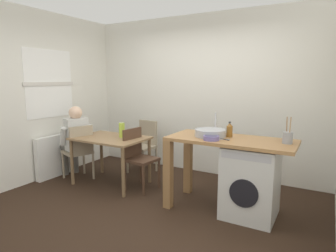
# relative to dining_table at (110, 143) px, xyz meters

# --- Properties ---
(ground_plane) EXTENTS (5.46, 5.46, 0.00)m
(ground_plane) POSITION_rel_dining_table_xyz_m (0.97, -0.46, -0.64)
(ground_plane) COLOR black
(wall_back) EXTENTS (4.60, 0.10, 2.70)m
(wall_back) POSITION_rel_dining_table_xyz_m (0.97, 1.29, 0.71)
(wall_back) COLOR silver
(wall_back) RESTS_ON ground_plane
(wall_window_side) EXTENTS (0.12, 3.80, 2.70)m
(wall_window_side) POSITION_rel_dining_table_xyz_m (-1.18, -0.45, 0.71)
(wall_window_side) COLOR silver
(wall_window_side) RESTS_ON ground_plane
(radiator) EXTENTS (0.10, 0.80, 0.70)m
(radiator) POSITION_rel_dining_table_xyz_m (-1.05, -0.16, -0.29)
(radiator) COLOR white
(radiator) RESTS_ON ground_plane
(dining_table) EXTENTS (1.10, 0.76, 0.74)m
(dining_table) POSITION_rel_dining_table_xyz_m (0.00, 0.00, 0.00)
(dining_table) COLOR olive
(dining_table) RESTS_ON ground_plane
(chair_person_seat) EXTENTS (0.51, 0.51, 0.90)m
(chair_person_seat) POSITION_rel_dining_table_xyz_m (-0.55, -0.13, -0.14)
(chair_person_seat) COLOR gray
(chair_person_seat) RESTS_ON ground_plane
(chair_opposite) EXTENTS (0.44, 0.44, 0.90)m
(chair_opposite) POSITION_rel_dining_table_xyz_m (0.48, 0.06, -0.14)
(chair_opposite) COLOR #4C3323
(chair_opposite) RESTS_ON ground_plane
(chair_spare_by_wall) EXTENTS (0.43, 0.43, 0.90)m
(chair_spare_by_wall) POSITION_rel_dining_table_xyz_m (0.11, 0.77, -0.14)
(chair_spare_by_wall) COLOR gray
(chair_spare_by_wall) RESTS_ON ground_plane
(seated_person) EXTENTS (0.57, 0.54, 1.20)m
(seated_person) POSITION_rel_dining_table_xyz_m (-0.70, -0.07, 0.03)
(seated_person) COLOR #595651
(seated_person) RESTS_ON ground_plane
(kitchen_counter) EXTENTS (1.50, 0.68, 0.92)m
(kitchen_counter) POSITION_rel_dining_table_xyz_m (1.69, -0.02, 0.12)
(kitchen_counter) COLOR #9E7042
(kitchen_counter) RESTS_ON ground_plane
(washing_machine) EXTENTS (0.60, 0.61, 0.86)m
(washing_machine) POSITION_rel_dining_table_xyz_m (2.16, -0.02, -0.21)
(washing_machine) COLOR silver
(washing_machine) RESTS_ON ground_plane
(sink_basin) EXTENTS (0.38, 0.38, 0.09)m
(sink_basin) POSITION_rel_dining_table_xyz_m (1.64, -0.02, 0.32)
(sink_basin) COLOR #9EA0A5
(sink_basin) RESTS_ON kitchen_counter
(tap) EXTENTS (0.02, 0.02, 0.28)m
(tap) POSITION_rel_dining_table_xyz_m (1.64, 0.16, 0.42)
(tap) COLOR #B2B2B7
(tap) RESTS_ON kitchen_counter
(bottle_tall_green) EXTENTS (0.07, 0.07, 0.19)m
(bottle_tall_green) POSITION_rel_dining_table_xyz_m (1.86, 0.07, 0.36)
(bottle_tall_green) COLOR brown
(bottle_tall_green) RESTS_ON kitchen_counter
(mixing_bowl) EXTENTS (0.19, 0.19, 0.05)m
(mixing_bowl) POSITION_rel_dining_table_xyz_m (1.73, -0.22, 0.31)
(mixing_bowl) COLOR slate
(mixing_bowl) RESTS_ON kitchen_counter
(utensil_crock) EXTENTS (0.11, 0.11, 0.30)m
(utensil_crock) POSITION_rel_dining_table_xyz_m (2.53, 0.03, 0.35)
(utensil_crock) COLOR gray
(utensil_crock) RESTS_ON kitchen_counter
(vase) EXTENTS (0.09, 0.09, 0.22)m
(vase) POSITION_rel_dining_table_xyz_m (0.15, 0.10, 0.21)
(vase) COLOR #A8C63D
(vase) RESTS_ON dining_table
(scissors) EXTENTS (0.15, 0.06, 0.01)m
(scissors) POSITION_rel_dining_table_xyz_m (1.85, -0.12, 0.28)
(scissors) COLOR #B2B2B7
(scissors) RESTS_ON kitchen_counter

